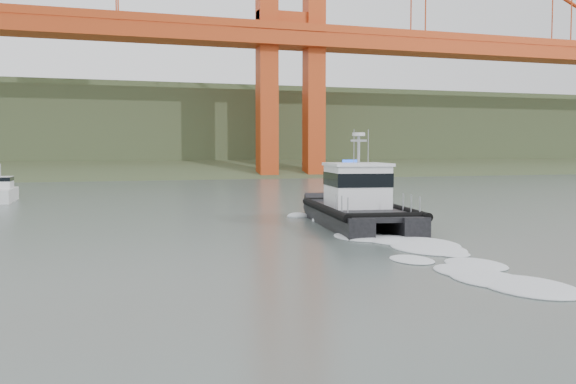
# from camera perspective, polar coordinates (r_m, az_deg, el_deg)

# --- Properties ---
(ground) EXTENTS (400.00, 400.00, 0.00)m
(ground) POSITION_cam_1_polar(r_m,az_deg,el_deg) (26.91, 5.70, -6.00)
(ground) COLOR #495753
(ground) RESTS_ON ground
(headlands) EXTENTS (500.00, 105.36, 27.12)m
(headlands) POSITION_cam_1_polar(r_m,az_deg,el_deg) (150.17, -13.94, 4.65)
(headlands) COLOR #3C4D2C
(headlands) RESTS_ON ground
(patrol_boat) EXTENTS (6.10, 12.40, 5.76)m
(patrol_boat) POSITION_cam_1_polar(r_m,az_deg,el_deg) (38.51, 6.28, -0.88)
(patrol_boat) COLOR black
(patrol_boat) RESTS_ON ground
(motorboat) EXTENTS (2.34, 6.33, 3.43)m
(motorboat) POSITION_cam_1_polar(r_m,az_deg,el_deg) (61.38, -24.13, 0.01)
(motorboat) COLOR silver
(motorboat) RESTS_ON ground
(nav_buoy) EXTENTS (1.58, 1.58, 3.30)m
(nav_buoy) POSITION_cam_1_polar(r_m,az_deg,el_deg) (68.15, 4.26, 0.69)
(nav_buoy) COLOR #A50B19
(nav_buoy) RESTS_ON ground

